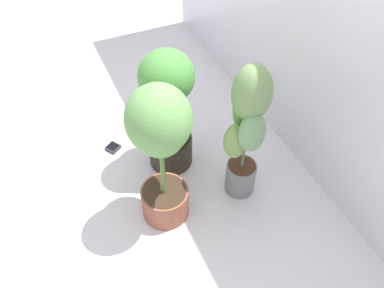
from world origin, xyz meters
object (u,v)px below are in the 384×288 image
at_px(potted_plant_front_right, 161,144).
at_px(hygrometer_box, 113,148).
at_px(potted_plant_back_right, 246,126).
at_px(potted_plant_center, 167,104).

relative_size(potted_plant_front_right, hygrometer_box, 8.34).
distance_m(potted_plant_back_right, potted_plant_front_right, 0.47).
bearing_deg(potted_plant_front_right, potted_plant_back_right, 84.41).
bearing_deg(potted_plant_front_right, potted_plant_center, 153.80).
bearing_deg(hygrometer_box, potted_plant_back_right, -79.36).
bearing_deg(potted_plant_center, hygrometer_box, -128.79).
height_order(potted_plant_front_right, hygrometer_box, potted_plant_front_right).
height_order(potted_plant_center, potted_plant_back_right, potted_plant_back_right).
distance_m(potted_plant_center, potted_plant_back_right, 0.49).
bearing_deg(potted_plant_back_right, potted_plant_center, -142.73).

